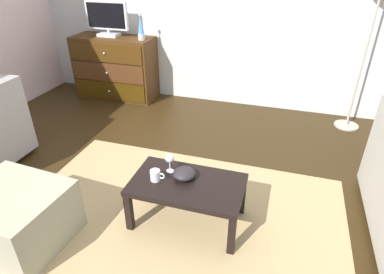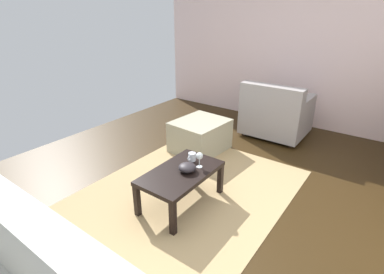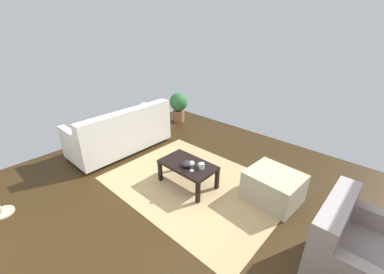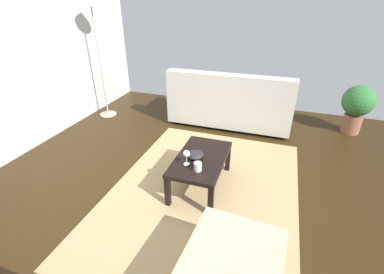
% 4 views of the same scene
% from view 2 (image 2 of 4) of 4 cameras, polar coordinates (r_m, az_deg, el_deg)
% --- Properties ---
extents(ground_plane, '(5.81, 5.12, 0.05)m').
position_cam_2_polar(ground_plane, '(3.15, 3.24, -11.42)').
color(ground_plane, black).
extents(wall_plain_left, '(0.12, 5.12, 2.71)m').
position_cam_2_polar(wall_plain_left, '(5.05, 21.25, 17.37)').
color(wall_plain_left, beige).
rests_on(wall_plain_left, ground_plane).
extents(area_rug, '(2.60, 1.90, 0.01)m').
position_cam_2_polar(area_rug, '(3.10, -1.98, -11.46)').
color(area_rug, tan).
rests_on(area_rug, ground_plane).
extents(coffee_table, '(0.84, 0.49, 0.37)m').
position_cam_2_polar(coffee_table, '(2.84, -2.18, -7.57)').
color(coffee_table, black).
rests_on(coffee_table, ground_plane).
extents(wine_glass, '(0.07, 0.07, 0.16)m').
position_cam_2_polar(wine_glass, '(2.82, 1.47, -3.82)').
color(wine_glass, silver).
rests_on(wine_glass, coffee_table).
extents(mug, '(0.11, 0.08, 0.08)m').
position_cam_2_polar(mug, '(2.97, -0.03, -3.91)').
color(mug, silver).
rests_on(mug, coffee_table).
extents(bowl_decorative, '(0.17, 0.17, 0.08)m').
position_cam_2_polar(bowl_decorative, '(2.79, -0.92, -5.98)').
color(bowl_decorative, black).
rests_on(bowl_decorative, coffee_table).
extents(armchair, '(0.80, 0.89, 0.83)m').
position_cam_2_polar(armchair, '(4.56, 16.00, 4.29)').
color(armchair, '#332319').
rests_on(armchair, ground_plane).
extents(ottoman, '(0.74, 0.65, 0.42)m').
position_cam_2_polar(ottoman, '(3.96, 1.58, 0.29)').
color(ottoman, '#9E9A80').
rests_on(ottoman, ground_plane).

